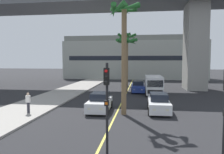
% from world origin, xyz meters
% --- Properties ---
extents(sidewalk_left, '(4.80, 80.00, 0.15)m').
position_xyz_m(sidewalk_left, '(-8.00, 16.00, 0.07)').
color(sidewalk_left, '#9E9991').
rests_on(sidewalk_left, ground).
extents(lane_stripe_center, '(0.14, 56.00, 0.01)m').
position_xyz_m(lane_stripe_center, '(0.00, 24.00, 0.00)').
color(lane_stripe_center, '#DBCC4C').
rests_on(lane_stripe_center, ground).
extents(bridge_overpass, '(75.36, 8.00, 16.75)m').
position_xyz_m(bridge_overpass, '(0.87, 33.17, 13.25)').
color(bridge_overpass, slate).
rests_on(bridge_overpass, ground).
extents(pier_building_backdrop, '(33.05, 8.04, 10.03)m').
position_xyz_m(pier_building_backdrop, '(0.00, 52.32, 4.95)').
color(pier_building_backdrop, '#ADB2A8').
rests_on(pier_building_backdrop, ground).
extents(car_queue_front, '(1.94, 4.15, 1.56)m').
position_xyz_m(car_queue_front, '(1.51, 28.85, 0.72)').
color(car_queue_front, navy).
rests_on(car_queue_front, ground).
extents(car_queue_second, '(1.84, 4.10, 1.56)m').
position_xyz_m(car_queue_second, '(3.45, 17.66, 0.72)').
color(car_queue_second, white).
rests_on(car_queue_second, ground).
extents(car_queue_third, '(1.88, 4.13, 1.56)m').
position_xyz_m(car_queue_third, '(-1.52, 17.33, 0.72)').
color(car_queue_third, white).
rests_on(car_queue_third, ground).
extents(delivery_van, '(2.23, 5.28, 2.36)m').
position_xyz_m(delivery_van, '(3.49, 26.98, 1.29)').
color(delivery_van, white).
rests_on(delivery_van, ground).
extents(traffic_light_median_near, '(0.24, 0.37, 4.20)m').
position_xyz_m(traffic_light_median_near, '(0.48, 8.84, 2.71)').
color(traffic_light_median_near, black).
rests_on(traffic_light_median_near, ground).
extents(palm_tree_near_median, '(2.97, 2.97, 7.37)m').
position_xyz_m(palm_tree_near_median, '(-0.07, 28.69, 6.14)').
color(palm_tree_near_median, brown).
rests_on(palm_tree_near_median, ground).
extents(palm_tree_mid_median, '(2.59, 2.69, 8.79)m').
position_xyz_m(palm_tree_mid_median, '(0.63, 16.37, 6.65)').
color(palm_tree_mid_median, brown).
rests_on(palm_tree_mid_median, ground).
extents(palm_tree_far_median, '(3.19, 3.23, 8.83)m').
position_xyz_m(palm_tree_far_median, '(-0.51, 35.29, 7.05)').
color(palm_tree_far_median, brown).
rests_on(palm_tree_far_median, ground).
extents(pedestrian_far_along, '(0.34, 0.22, 1.62)m').
position_xyz_m(pedestrian_far_along, '(-6.87, 15.21, 1.00)').
color(pedestrian_far_along, '#2D2D38').
rests_on(pedestrian_far_along, sidewalk_left).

